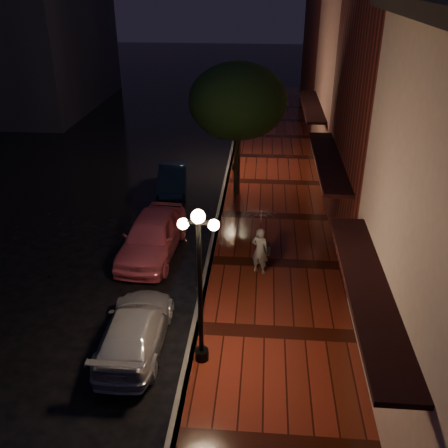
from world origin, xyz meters
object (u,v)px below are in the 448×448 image
at_px(streetlamp_near, 200,280).
at_px(pink_car, 152,235).
at_px(street_tree, 238,103).
at_px(silver_car, 135,329).
at_px(navy_car, 173,180).
at_px(streetlamp_far, 236,122).
at_px(woman_with_umbrella, 261,232).
at_px(parking_meter, 199,305).

height_order(streetlamp_near, pink_car, streetlamp_near).
relative_size(street_tree, silver_car, 1.44).
distance_m(streetlamp_near, navy_car, 11.73).
xyz_separation_m(streetlamp_far, pink_car, (-2.46, -8.49, -1.84)).
relative_size(streetlamp_far, pink_car, 0.96).
distance_m(woman_with_umbrella, parking_meter, 3.61).
height_order(street_tree, pink_car, street_tree).
height_order(street_tree, navy_car, street_tree).
height_order(silver_car, woman_with_umbrella, woman_with_umbrella).
bearing_deg(silver_car, streetlamp_far, -98.66).
bearing_deg(silver_car, pink_car, -84.09).
bearing_deg(navy_car, street_tree, -11.80).
height_order(street_tree, silver_car, street_tree).
bearing_deg(pink_car, woman_with_umbrella, -12.76).
bearing_deg(streetlamp_near, silver_car, 164.67).
xyz_separation_m(woman_with_umbrella, parking_meter, (-1.61, -3.16, -0.68)).
bearing_deg(silver_car, woman_with_umbrella, -131.27).
height_order(navy_car, woman_with_umbrella, woman_with_umbrella).
height_order(streetlamp_far, pink_car, streetlamp_far).
distance_m(streetlamp_near, streetlamp_far, 14.00).
distance_m(streetlamp_far, woman_with_umbrella, 9.79).
relative_size(streetlamp_far, parking_meter, 3.07).
relative_size(pink_car, parking_meter, 3.20).
xyz_separation_m(navy_car, silver_car, (0.85, -10.73, -0.02)).
distance_m(pink_car, woman_with_umbrella, 4.14).
height_order(streetlamp_near, woman_with_umbrella, streetlamp_near).
bearing_deg(navy_car, parking_meter, -82.95).
relative_size(streetlamp_far, silver_car, 1.07).
relative_size(pink_car, woman_with_umbrella, 1.95).
bearing_deg(navy_car, streetlamp_far, 38.37).
height_order(pink_car, silver_car, pink_car).
bearing_deg(parking_meter, silver_car, -140.40).
bearing_deg(pink_car, silver_car, -79.59).
bearing_deg(woman_with_umbrella, streetlamp_near, 95.73).
height_order(streetlamp_near, parking_meter, streetlamp_near).
relative_size(streetlamp_near, streetlamp_far, 1.00).
xyz_separation_m(streetlamp_far, silver_car, (-1.87, -13.49, -2.02)).
xyz_separation_m(pink_car, silver_car, (0.58, -4.99, -0.18)).
distance_m(streetlamp_near, woman_with_umbrella, 4.68).
relative_size(pink_car, navy_car, 1.22).
xyz_separation_m(streetlamp_near, streetlamp_far, (0.00, 14.00, 0.00)).
relative_size(streetlamp_near, woman_with_umbrella, 1.87).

